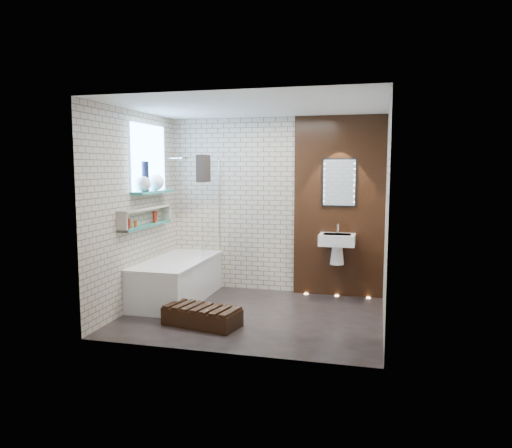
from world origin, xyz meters
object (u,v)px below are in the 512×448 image
(led_mirror, at_px, (339,183))
(walnut_step, at_px, (202,317))
(bathtub, at_px, (177,279))
(washbasin, at_px, (337,244))
(bath_screen, at_px, (211,208))

(led_mirror, distance_m, walnut_step, 2.75)
(bathtub, bearing_deg, washbasin, 16.01)
(bath_screen, relative_size, walnut_step, 1.55)
(bath_screen, bearing_deg, washbasin, 5.78)
(bathtub, distance_m, bath_screen, 1.14)
(led_mirror, relative_size, walnut_step, 0.77)
(bath_screen, bearing_deg, walnut_step, -74.97)
(washbasin, relative_size, led_mirror, 0.83)
(bathtub, bearing_deg, walnut_step, -53.06)
(bathtub, distance_m, walnut_step, 1.24)
(washbasin, bearing_deg, walnut_step, -131.92)
(walnut_step, bearing_deg, washbasin, 48.08)
(bathtub, height_order, led_mirror, led_mirror)
(led_mirror, bearing_deg, bath_screen, -169.34)
(washbasin, bearing_deg, bathtub, -163.99)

